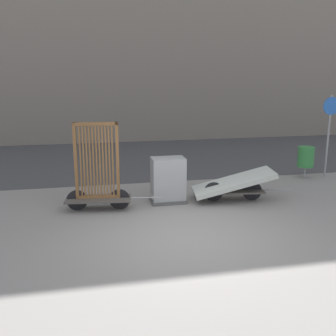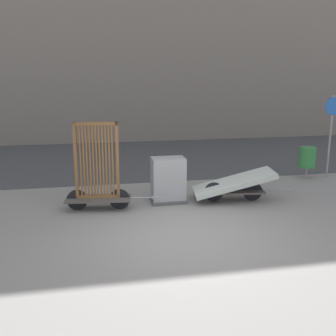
# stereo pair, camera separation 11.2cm
# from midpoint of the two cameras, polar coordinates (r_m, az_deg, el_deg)

# --- Properties ---
(ground_plane) EXTENTS (60.00, 60.00, 0.00)m
(ground_plane) POSITION_cam_midpoint_polar(r_m,az_deg,el_deg) (7.47, 2.65, -10.07)
(ground_plane) COLOR gray
(road_strip) EXTENTS (56.00, 7.04, 0.01)m
(road_strip) POSITION_cam_midpoint_polar(r_m,az_deg,el_deg) (14.53, -4.69, 1.55)
(road_strip) COLOR #424244
(road_strip) RESTS_ON ground_plane
(bike_cart_with_bedframe) EXTENTS (2.17, 0.72, 1.98)m
(bike_cart_with_bedframe) POSITION_cam_midpoint_polar(r_m,az_deg,el_deg) (8.86, -10.51, -1.50)
(bike_cart_with_bedframe) COLOR #4C4742
(bike_cart_with_bedframe) RESTS_ON ground_plane
(bike_cart_with_mattress) EXTENTS (2.42, 1.12, 0.76)m
(bike_cart_with_mattress) POSITION_cam_midpoint_polar(r_m,az_deg,el_deg) (9.54, 9.13, -2.32)
(bike_cart_with_mattress) COLOR #4C4742
(bike_cart_with_mattress) RESTS_ON ground_plane
(utility_cabinet) EXTENTS (0.83, 0.57, 1.08)m
(utility_cabinet) POSITION_cam_midpoint_polar(r_m,az_deg,el_deg) (9.31, -0.33, -2.01)
(utility_cabinet) COLOR #4C4C4C
(utility_cabinet) RESTS_ON ground_plane
(trash_bin) EXTENTS (0.47, 0.47, 0.92)m
(trash_bin) POSITION_cam_midpoint_polar(r_m,az_deg,el_deg) (12.21, 19.12, 1.53)
(trash_bin) COLOR gray
(trash_bin) RESTS_ON ground_plane
(sign_post) EXTENTS (0.51, 0.06, 2.40)m
(sign_post) POSITION_cam_midpoint_polar(r_m,az_deg,el_deg) (12.42, 22.13, 5.78)
(sign_post) COLOR gray
(sign_post) RESTS_ON ground_plane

